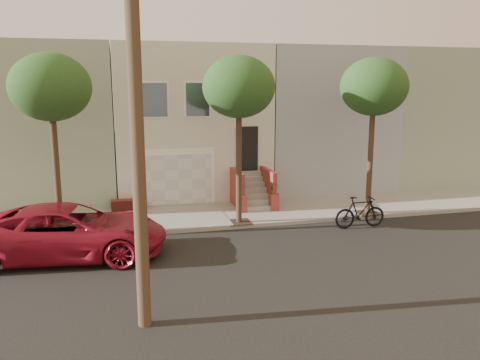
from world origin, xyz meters
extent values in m
plane|color=black|center=(0.00, 0.00, 0.00)|extent=(90.00, 90.00, 0.00)
cube|color=gray|center=(0.00, 5.35, 0.07)|extent=(40.00, 3.70, 0.15)
cube|color=silver|center=(0.00, 11.20, 3.65)|extent=(7.00, 8.00, 7.00)
cube|color=#93A786|center=(-6.80, 11.20, 3.65)|extent=(6.50, 8.00, 7.00)
cube|color=gray|center=(6.80, 11.20, 3.65)|extent=(6.50, 8.00, 7.00)
cube|color=#93A786|center=(13.30, 11.20, 3.65)|extent=(6.50, 8.00, 7.00)
cube|color=white|center=(-0.90, 7.22, 1.40)|extent=(3.20, 0.12, 2.50)
cube|color=silver|center=(-0.90, 7.16, 1.30)|extent=(2.90, 0.06, 2.20)
cube|color=gray|center=(-0.90, 5.35, 0.16)|extent=(3.20, 3.70, 0.02)
cube|color=maroon|center=(-3.10, 6.90, 0.37)|extent=(1.40, 0.45, 0.44)
cube|color=black|center=(2.20, 7.17, 2.55)|extent=(1.00, 0.06, 2.00)
cube|color=#3F4751|center=(-1.80, 7.17, 4.75)|extent=(1.00, 0.06, 1.40)
cube|color=white|center=(-1.80, 7.19, 4.75)|extent=(1.15, 0.05, 1.55)
cube|color=#3F4751|center=(0.00, 7.17, 4.75)|extent=(1.00, 0.06, 1.40)
cube|color=white|center=(0.00, 7.19, 4.75)|extent=(1.15, 0.05, 1.55)
cube|color=#3F4751|center=(1.80, 7.17, 4.75)|extent=(1.00, 0.06, 1.40)
cube|color=white|center=(1.80, 7.19, 4.75)|extent=(1.15, 0.05, 1.55)
cube|color=gray|center=(2.20, 5.38, 0.25)|extent=(1.20, 0.28, 0.20)
cube|color=gray|center=(2.20, 5.66, 0.45)|extent=(1.20, 0.28, 0.20)
cube|color=gray|center=(2.20, 5.94, 0.65)|extent=(1.20, 0.28, 0.20)
cube|color=gray|center=(2.20, 6.22, 0.85)|extent=(1.20, 0.28, 0.20)
cube|color=gray|center=(2.20, 6.50, 1.05)|extent=(1.20, 0.28, 0.20)
cube|color=gray|center=(2.20, 6.78, 1.25)|extent=(1.20, 0.28, 0.20)
cube|color=gray|center=(2.20, 7.06, 1.45)|extent=(1.20, 0.28, 0.20)
cube|color=maroon|center=(1.50, 6.22, 0.95)|extent=(0.18, 1.96, 1.60)
cube|color=maroon|center=(2.90, 6.22, 0.95)|extent=(0.18, 1.96, 1.60)
cube|color=maroon|center=(1.50, 5.34, 0.50)|extent=(0.35, 0.35, 0.70)
imported|color=#183F16|center=(1.50, 5.34, 1.07)|extent=(0.40, 0.35, 0.45)
cube|color=maroon|center=(2.90, 5.34, 0.50)|extent=(0.35, 0.35, 0.70)
imported|color=#183F16|center=(2.90, 5.34, 1.07)|extent=(0.41, 0.35, 0.45)
cube|color=#2D2116|center=(-5.50, 3.90, 0.15)|extent=(0.90, 0.90, 0.02)
cylinder|color=#362618|center=(-5.50, 3.90, 2.25)|extent=(0.22, 0.22, 4.20)
ellipsoid|color=#183F16|center=(-5.50, 3.90, 5.30)|extent=(2.70, 2.57, 2.29)
cube|color=#2D2116|center=(1.00, 3.90, 0.15)|extent=(0.90, 0.90, 0.02)
cylinder|color=#362618|center=(1.00, 3.90, 2.25)|extent=(0.22, 0.22, 4.20)
ellipsoid|color=#183F16|center=(1.00, 3.90, 5.30)|extent=(2.70, 2.57, 2.29)
cube|color=#2D2116|center=(6.50, 3.90, 0.15)|extent=(0.90, 0.90, 0.02)
cylinder|color=#362618|center=(6.50, 3.90, 2.25)|extent=(0.22, 0.22, 4.20)
ellipsoid|color=#183F16|center=(6.50, 3.90, 5.30)|extent=(2.70, 2.57, 2.29)
cylinder|color=#462F20|center=(-3.00, -3.20, 5.00)|extent=(0.30, 0.30, 10.00)
imported|color=maroon|center=(-5.04, 1.86, 0.84)|extent=(6.37, 3.54, 1.69)
imported|color=black|center=(5.41, 2.53, 0.61)|extent=(2.05, 0.58, 1.23)
camera|label=1|loc=(-3.40, -13.61, 5.39)|focal=36.24mm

